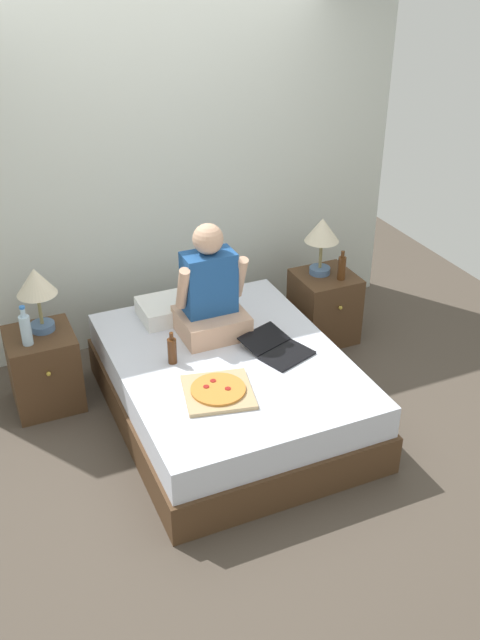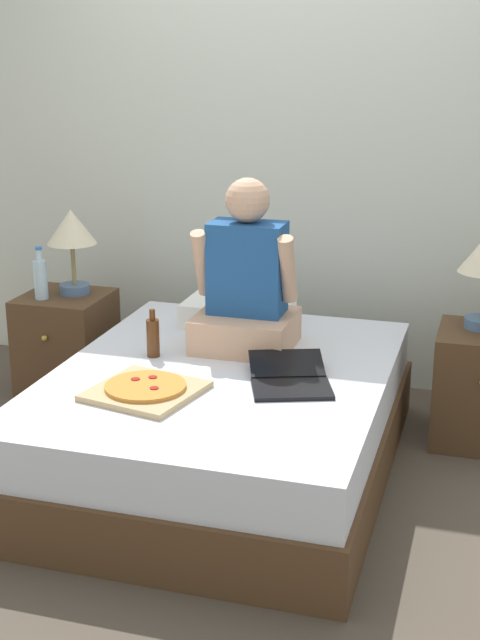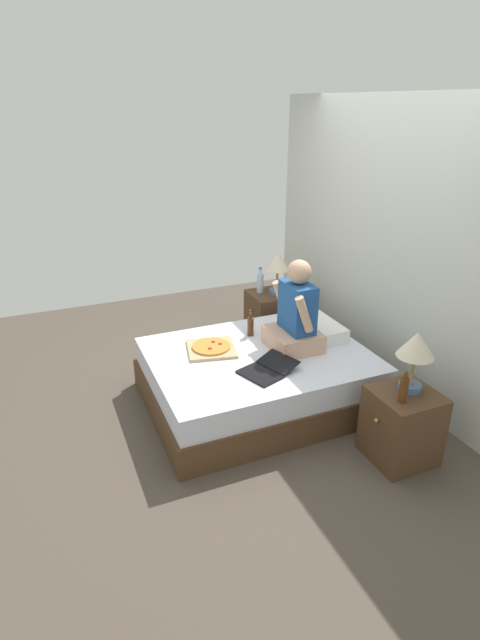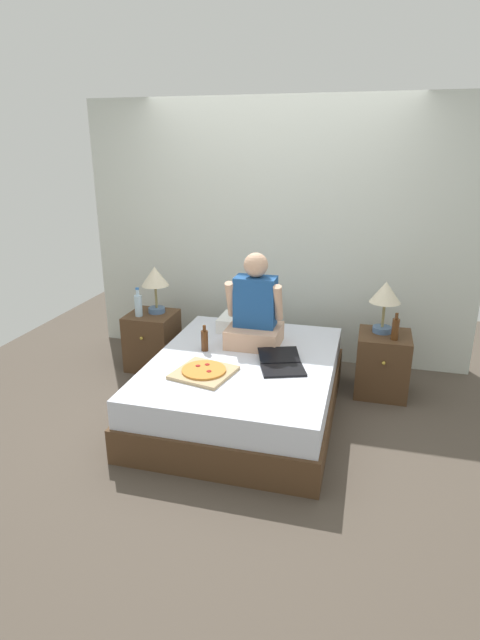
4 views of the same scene
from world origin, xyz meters
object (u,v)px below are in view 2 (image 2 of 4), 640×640
beer_bottle (539,349)px  lamp_on_right_nightstand (535,304)px  bed (326,388)px  person_seated (356,306)px  water_bottle (247,279)px  laptop (371,368)px  nightstand_right (526,392)px  pizza_box (265,377)px  lamp_on_left_nightstand (268,252)px  nightstand_left (263,320)px  beer_bottle_on_bed (276,329)px

beer_bottle → lamp_on_right_nightstand: bearing=123.7°
bed → person_seated: (0.06, 0.26, 0.53)m
water_bottle → laptop: bearing=-21.3°
nightstand_right → lamp_on_right_nightstand: size_ratio=1.19×
water_bottle → pizza_box: (1.13, -1.10, -0.15)m
water_bottle → pizza_box: bearing=-44.3°
lamp_on_left_nightstand → water_bottle: bearing=-130.6°
laptop → nightstand_right: bearing=42.5°
bed → lamp_on_right_nightstand: (1.11, 0.72, 0.63)m
bed → nightstand_right: (1.14, 0.67, 0.03)m
nightstand_left → pizza_box: (1.05, -1.19, 0.23)m
nightstand_left → water_bottle: (-0.08, -0.09, 0.38)m
lamp_on_right_nightstand → pizza_box: size_ratio=0.91×
lamp_on_right_nightstand → pizza_box: (-1.21, -1.24, -0.37)m
water_bottle → beer_bottle: bearing=-0.2°
bed → nightstand_right: nightstand_right is taller
bed → person_seated: size_ratio=2.76×
water_bottle → beer_bottle_on_bed: size_ratio=1.25×
laptop → beer_bottle_on_bed: size_ratio=2.23×
bed → nightstand_left: (-1.14, 0.67, 0.03)m
pizza_box → nightstand_right: bearing=43.8°
nightstand_left → beer_bottle: size_ratio=2.34×
nightstand_left → laptop: 1.69m
bed → beer_bottle_on_bed: size_ratio=9.78×
nightstand_right → beer_bottle: (0.07, -0.10, 0.36)m
lamp_on_left_nightstand → beer_bottle_on_bed: bearing=-47.2°
bed → water_bottle: bearing=154.5°
water_bottle → beer_bottle: water_bottle is taller
lamp_on_right_nightstand → laptop: lamp_on_right_nightstand is taller
beer_bottle_on_bed → nightstand_left: bearing=136.4°
beer_bottle → beer_bottle_on_bed: beer_bottle is taller
nightstand_right → person_seated: bearing=-158.8°
beer_bottle → bed: bearing=-154.7°
laptop → beer_bottle_on_bed: (-0.79, 0.02, 0.07)m
lamp_on_right_nightstand → beer_bottle: bearing=-56.3°
person_seated → beer_bottle_on_bed: size_ratio=3.55×
beer_bottle → person_seated: size_ratio=0.29×
lamp_on_left_nightstand → beer_bottle_on_bed: size_ratio=2.05×
lamp_on_right_nightstand → pizza_box: lamp_on_right_nightstand is taller
beer_bottle_on_bed → pizza_box: bearing=-57.0°
beer_bottle → pizza_box: (-1.31, -1.09, -0.13)m
water_bottle → nightstand_right: water_bottle is taller
bed → nightstand_left: size_ratio=4.00×
person_seated → pizza_box: size_ratio=1.58×
nightstand_right → laptop: bearing=-137.5°
lamp_on_left_nightstand → nightstand_right: bearing=-1.3°
bed → person_seated: 0.59m
nightstand_left → lamp_on_left_nightstand: size_ratio=1.19×
lamp_on_right_nightstand → beer_bottle_on_bed: lamp_on_right_nightstand is taller
lamp_on_left_nightstand → person_seated: person_seated is taller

